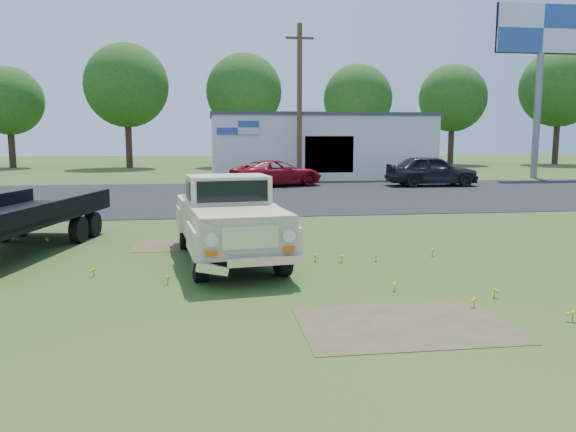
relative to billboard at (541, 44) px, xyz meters
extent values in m
plane|color=#2C4B18|center=(-20.00, -24.04, -8.54)|extent=(140.00, 140.00, 0.00)
cube|color=black|center=(-20.00, -9.04, -8.54)|extent=(90.00, 14.00, 0.02)
cube|color=brown|center=(-18.50, -27.04, -8.54)|extent=(3.00, 2.00, 0.01)
cube|color=brown|center=(-22.00, -20.54, -8.54)|extent=(2.20, 1.60, 0.01)
cube|color=silver|center=(-14.00, 2.96, -6.54)|extent=(14.00, 8.00, 4.00)
cube|color=#3F3F44|center=(-14.00, 2.96, -4.49)|extent=(14.20, 8.20, 0.20)
cube|color=black|center=(-14.00, -0.99, -6.94)|extent=(3.00, 0.10, 2.20)
cube|color=silver|center=(-19.50, -1.09, -5.34)|extent=(2.50, 0.08, 0.80)
cylinder|color=slate|center=(0.00, -0.04, -4.54)|extent=(0.44, 0.44, 8.00)
cube|color=silver|center=(0.00, -0.04, 0.96)|extent=(6.00, 0.30, 3.00)
cube|color=black|center=(0.00, 0.14, 0.96)|extent=(6.10, 0.10, 3.10)
cylinder|color=#4D3324|center=(-16.00, -2.04, -4.04)|extent=(0.30, 0.30, 9.00)
cube|color=#4D3324|center=(-16.00, -2.04, -0.34)|extent=(1.60, 0.12, 0.12)
cylinder|color=#3D281B|center=(-38.00, 16.96, -6.92)|extent=(0.56, 0.56, 3.24)
sphere|color=#204D16|center=(-38.00, 16.96, -2.85)|extent=(5.76, 5.76, 5.76)
cylinder|color=#3D281B|center=(-28.00, 15.46, -6.56)|extent=(0.56, 0.56, 3.96)
sphere|color=#204D16|center=(-28.00, 15.46, -1.58)|extent=(7.04, 7.04, 7.04)
cylinder|color=#3D281B|center=(-18.00, 16.46, -6.65)|extent=(0.56, 0.56, 3.78)
sphere|color=#204D16|center=(-18.00, 16.46, -1.90)|extent=(6.72, 6.72, 6.72)
cylinder|color=#3D281B|center=(-8.00, 14.96, -6.83)|extent=(0.56, 0.56, 3.42)
sphere|color=#204D16|center=(-8.00, 14.96, -2.53)|extent=(6.08, 6.08, 6.08)
cylinder|color=#3D281B|center=(2.00, 17.46, -6.74)|extent=(0.56, 0.56, 3.60)
sphere|color=#204D16|center=(2.00, 17.46, -2.22)|extent=(6.40, 6.40, 6.40)
cylinder|color=#3D281B|center=(12.00, 15.96, -6.47)|extent=(0.56, 0.56, 4.14)
sphere|color=#204D16|center=(12.00, 15.96, -1.27)|extent=(7.36, 7.36, 7.36)
imported|color=maroon|center=(-17.57, -4.24, -7.85)|extent=(5.43, 3.71, 1.38)
imported|color=black|center=(-9.25, -5.34, -7.70)|extent=(4.92, 2.05, 1.66)
camera|label=1|loc=(-21.23, -34.45, -5.86)|focal=35.00mm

